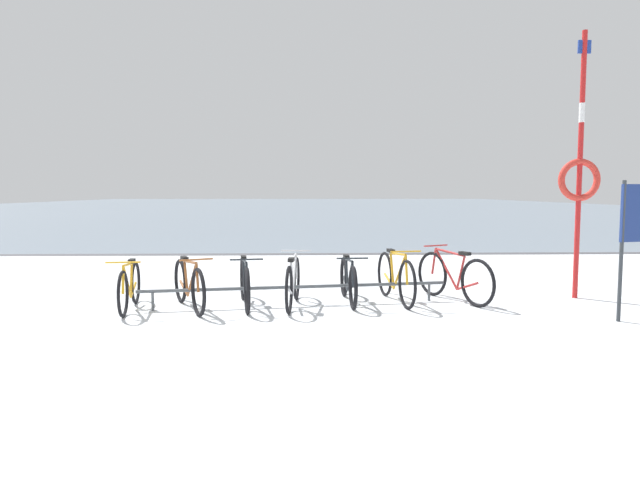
{
  "coord_description": "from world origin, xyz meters",
  "views": [
    {
      "loc": [
        1.2,
        -5.28,
        1.7
      ],
      "look_at": [
        1.53,
        6.06,
        0.73
      ],
      "focal_mm": 31.96,
      "sensor_mm": 36.0,
      "label": 1
    }
  ],
  "objects_px": {
    "rescue_post": "(580,171)",
    "bicycle_6": "(454,277)",
    "bicycle_5": "(395,278)",
    "bicycle_4": "(348,281)",
    "bicycle_2": "(245,283)",
    "info_sign": "(638,227)",
    "bicycle_1": "(189,285)",
    "bicycle_3": "(293,282)",
    "bicycle_0": "(130,287)"
  },
  "relations": [
    {
      "from": "rescue_post",
      "to": "bicycle_6",
      "type": "bearing_deg",
      "value": -174.04
    },
    {
      "from": "bicycle_6",
      "to": "rescue_post",
      "type": "xyz_separation_m",
      "value": [
        2.02,
        0.21,
        1.63
      ]
    },
    {
      "from": "bicycle_5",
      "to": "bicycle_4",
      "type": "bearing_deg",
      "value": -179.26
    },
    {
      "from": "bicycle_2",
      "to": "rescue_post",
      "type": "distance_m",
      "value": 5.49
    },
    {
      "from": "bicycle_5",
      "to": "bicycle_6",
      "type": "relative_size",
      "value": 1.1
    },
    {
      "from": "info_sign",
      "to": "bicycle_4",
      "type": "bearing_deg",
      "value": 160.53
    },
    {
      "from": "info_sign",
      "to": "bicycle_6",
      "type": "bearing_deg",
      "value": 146.17
    },
    {
      "from": "bicycle_1",
      "to": "bicycle_2",
      "type": "distance_m",
      "value": 0.81
    },
    {
      "from": "bicycle_4",
      "to": "bicycle_6",
      "type": "distance_m",
      "value": 1.64
    },
    {
      "from": "bicycle_1",
      "to": "info_sign",
      "type": "bearing_deg",
      "value": -8.28
    },
    {
      "from": "bicycle_2",
      "to": "bicycle_5",
      "type": "distance_m",
      "value": 2.29
    },
    {
      "from": "bicycle_1",
      "to": "rescue_post",
      "type": "height_order",
      "value": "rescue_post"
    },
    {
      "from": "bicycle_3",
      "to": "bicycle_5",
      "type": "distance_m",
      "value": 1.59
    },
    {
      "from": "bicycle_0",
      "to": "bicycle_4",
      "type": "bearing_deg",
      "value": 8.33
    },
    {
      "from": "bicycle_3",
      "to": "rescue_post",
      "type": "distance_m",
      "value": 4.82
    },
    {
      "from": "bicycle_0",
      "to": "bicycle_3",
      "type": "relative_size",
      "value": 0.93
    },
    {
      "from": "bicycle_4",
      "to": "rescue_post",
      "type": "distance_m",
      "value": 4.03
    },
    {
      "from": "bicycle_6",
      "to": "bicycle_5",
      "type": "bearing_deg",
      "value": -176.4
    },
    {
      "from": "info_sign",
      "to": "bicycle_2",
      "type": "bearing_deg",
      "value": 168.54
    },
    {
      "from": "bicycle_4",
      "to": "bicycle_2",
      "type": "bearing_deg",
      "value": -171.19
    },
    {
      "from": "bicycle_3",
      "to": "bicycle_0",
      "type": "bearing_deg",
      "value": -175.18
    },
    {
      "from": "bicycle_5",
      "to": "bicycle_6",
      "type": "distance_m",
      "value": 0.92
    },
    {
      "from": "bicycle_2",
      "to": "bicycle_3",
      "type": "height_order",
      "value": "bicycle_3"
    },
    {
      "from": "bicycle_6",
      "to": "rescue_post",
      "type": "distance_m",
      "value": 2.6
    },
    {
      "from": "bicycle_6",
      "to": "rescue_post",
      "type": "relative_size",
      "value": 0.39
    },
    {
      "from": "bicycle_5",
      "to": "info_sign",
      "type": "height_order",
      "value": "info_sign"
    },
    {
      "from": "info_sign",
      "to": "rescue_post",
      "type": "distance_m",
      "value": 1.76
    },
    {
      "from": "bicycle_4",
      "to": "bicycle_6",
      "type": "xyz_separation_m",
      "value": [
        1.64,
        0.07,
        0.04
      ]
    },
    {
      "from": "bicycle_1",
      "to": "bicycle_5",
      "type": "xyz_separation_m",
      "value": [
        3.06,
        0.43,
        0.03
      ]
    },
    {
      "from": "bicycle_4",
      "to": "rescue_post",
      "type": "xyz_separation_m",
      "value": [
        3.66,
        0.28,
        1.67
      ]
    },
    {
      "from": "info_sign",
      "to": "bicycle_0",
      "type": "bearing_deg",
      "value": 173.04
    },
    {
      "from": "bicycle_5",
      "to": "info_sign",
      "type": "bearing_deg",
      "value": -23.92
    },
    {
      "from": "info_sign",
      "to": "rescue_post",
      "type": "xyz_separation_m",
      "value": [
        -0.02,
        1.58,
        0.77
      ]
    },
    {
      "from": "bicycle_2",
      "to": "bicycle_4",
      "type": "relative_size",
      "value": 1.03
    },
    {
      "from": "info_sign",
      "to": "bicycle_3",
      "type": "bearing_deg",
      "value": 167.13
    },
    {
      "from": "bicycle_5",
      "to": "info_sign",
      "type": "xyz_separation_m",
      "value": [
        2.96,
        -1.31,
        0.86
      ]
    },
    {
      "from": "bicycle_3",
      "to": "info_sign",
      "type": "height_order",
      "value": "info_sign"
    },
    {
      "from": "bicycle_0",
      "to": "rescue_post",
      "type": "relative_size",
      "value": 0.38
    },
    {
      "from": "bicycle_3",
      "to": "info_sign",
      "type": "xyz_separation_m",
      "value": [
        4.52,
        -1.03,
        0.88
      ]
    },
    {
      "from": "bicycle_6",
      "to": "info_sign",
      "type": "relative_size",
      "value": 0.89
    },
    {
      "from": "bicycle_6",
      "to": "rescue_post",
      "type": "height_order",
      "value": "rescue_post"
    },
    {
      "from": "bicycle_2",
      "to": "rescue_post",
      "type": "relative_size",
      "value": 0.42
    },
    {
      "from": "bicycle_1",
      "to": "bicycle_2",
      "type": "xyz_separation_m",
      "value": [
        0.78,
        0.18,
        -0.01
      ]
    },
    {
      "from": "bicycle_5",
      "to": "bicycle_2",
      "type": "bearing_deg",
      "value": -173.74
    },
    {
      "from": "bicycle_2",
      "to": "bicycle_5",
      "type": "xyz_separation_m",
      "value": [
        2.28,
        0.25,
        0.03
      ]
    },
    {
      "from": "bicycle_1",
      "to": "bicycle_5",
      "type": "distance_m",
      "value": 3.09
    },
    {
      "from": "bicycle_2",
      "to": "bicycle_4",
      "type": "height_order",
      "value": "bicycle_2"
    },
    {
      "from": "bicycle_2",
      "to": "info_sign",
      "type": "xyz_separation_m",
      "value": [
        5.23,
        -1.06,
        0.89
      ]
    },
    {
      "from": "bicycle_6",
      "to": "bicycle_3",
      "type": "bearing_deg",
      "value": -172.31
    },
    {
      "from": "bicycle_0",
      "to": "bicycle_1",
      "type": "distance_m",
      "value": 0.84
    }
  ]
}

